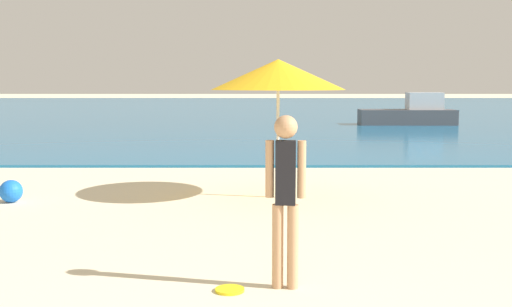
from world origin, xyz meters
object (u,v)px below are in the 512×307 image
at_px(frisbee, 230,290).
at_px(beach_umbrella, 279,75).
at_px(boat_near, 411,114).
at_px(person_standing, 286,191).
at_px(beach_ball, 11,191).

bearing_deg(frisbee, beach_umbrella, 82.67).
distance_m(frisbee, boat_near, 22.57).
xyz_separation_m(person_standing, beach_ball, (-4.13, 4.10, -0.73)).
height_order(frisbee, beach_umbrella, beach_umbrella).
height_order(boat_near, beach_umbrella, beach_umbrella).
relative_size(person_standing, frisbee, 5.95).
xyz_separation_m(boat_near, beach_ball, (-10.56, -17.28, -0.36)).
height_order(person_standing, beach_ball, person_standing).
bearing_deg(boat_near, beach_ball, 59.76).
relative_size(beach_ball, beach_umbrella, 0.16).
height_order(beach_ball, beach_umbrella, beach_umbrella).
height_order(person_standing, frisbee, person_standing).
bearing_deg(frisbee, person_standing, 10.53).
distance_m(frisbee, beach_ball, 5.54).
xyz_separation_m(person_standing, boat_near, (6.44, 21.38, -0.36)).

